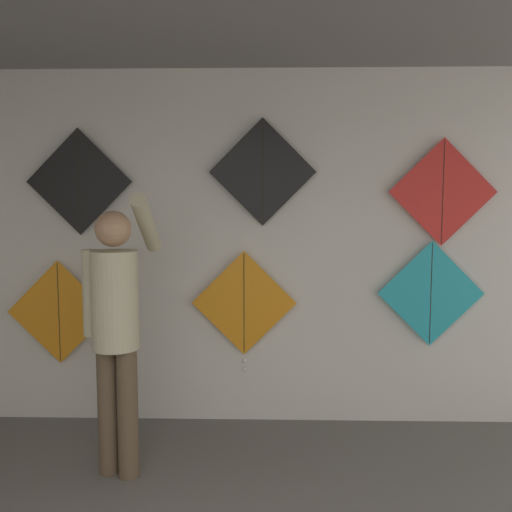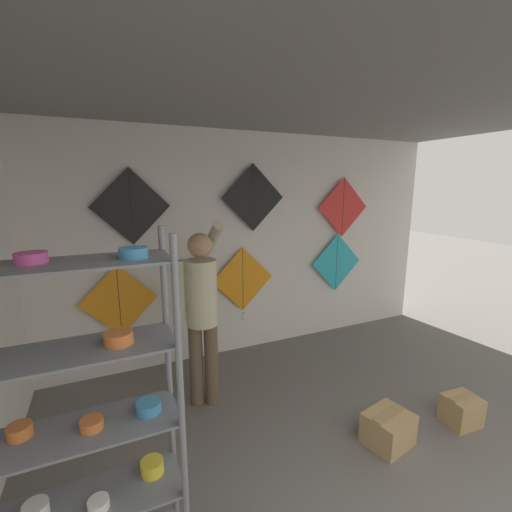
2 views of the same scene
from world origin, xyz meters
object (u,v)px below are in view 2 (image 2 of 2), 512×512
Objects in this scene: kite_1 at (243,280)px; shelf_rack at (61,440)px; shopkeeper at (201,304)px; kite_5 at (343,207)px; kite_0 at (119,301)px; cardboard_box at (388,429)px; kite_2 at (336,262)px; kite_4 at (253,198)px; kite_3 at (131,206)px; cardboard_box_spare at (461,410)px.

shelf_rack is at bearing -126.86° from kite_1.
kite_5 is (2.31, 0.87, 0.81)m from shopkeeper.
kite_0 is at bearing 179.99° from kite_1.
shopkeeper reaches higher than kite_0.
cardboard_box is (1.26, -1.19, -0.90)m from shopkeeper.
kite_2 is at bearing 0.01° from kite_1.
kite_1 is 1.17× the size of kite_4.
shelf_rack is 2.51m from cardboard_box.
kite_4 is 1.39m from kite_5.
kite_1 is 1.61m from kite_3.
kite_3 is at bearing 180.00° from kite_4.
kite_1 reaches higher than cardboard_box_spare.
kite_0 is 1.48m from kite_1.
kite_4 is at bearing 99.17° from cardboard_box.
kite_2 is at bearing 0.00° from kite_0.
kite_1 is at bearing -179.99° from kite_5.
shopkeeper is at bearing -136.63° from kite_4.
shopkeeper is 2.21× the size of kite_5.
kite_3 is at bearing 180.00° from kite_2.
cardboard_box_spare is 2.77m from kite_5.
kite_5 reaches higher than cardboard_box.
cardboard_box_spare is at bearing -59.36° from kite_1.
cardboard_box_spare is 0.38× the size of kite_5.
kite_3 reaches higher than kite_2.
kite_4 reaches higher than cardboard_box.
kite_4 is at bearing 0.13° from kite_1.
kite_1 reaches higher than kite_0.
cardboard_box is 0.51× the size of kite_5.
kite_4 is (-1.32, 0.00, 0.94)m from kite_2.
cardboard_box_spare is (3.09, 0.26, -0.95)m from shelf_rack.
kite_3 reaches higher than shopkeeper.
kite_0 is at bearing 82.14° from shelf_rack.
kite_0 is 1.00× the size of kite_3.
shelf_rack is 2.36× the size of kite_0.
kite_1 is 1.17× the size of kite_2.
kite_0 is at bearing 180.00° from kite_4.
kite_4 is (1.96, 2.42, 0.92)m from shelf_rack.
kite_5 is at bearing 0.00° from kite_3.
kite_4 is at bearing 117.68° from cardboard_box_spare.
cardboard_box is 2.28m from kite_1.
cardboard_box is at bearing 8.80° from shelf_rack.
cardboard_box is (2.29, 0.36, -0.95)m from shelf_rack.
kite_4 reaches higher than cardboard_box_spare.
cardboard_box_spare is 0.32× the size of kite_1.
shopkeeper is 4.33× the size of cardboard_box.
kite_5 is at bearing 0.00° from kite_0.
kite_0 is (-1.96, 2.07, 0.76)m from cardboard_box.
kite_5 is (0.07, 0.00, 0.79)m from kite_2.
shopkeeper is 1.13m from kite_0.
kite_1 is 1.17× the size of kite_5.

